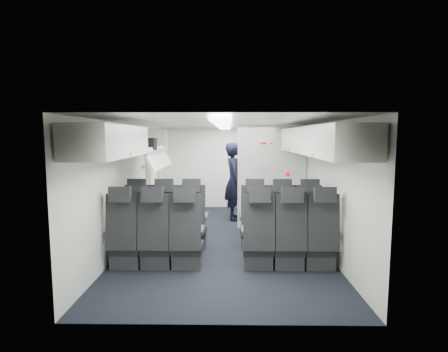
{
  "coord_description": "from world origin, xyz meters",
  "views": [
    {
      "loc": [
        0.09,
        -6.38,
        1.92
      ],
      "look_at": [
        0.0,
        0.4,
        1.15
      ],
      "focal_mm": 28.0,
      "sensor_mm": 36.0,
      "label": 1
    }
  ],
  "objects_px": {
    "seat_row_mid": "(222,241)",
    "galley_unit": "(261,174)",
    "flight_attendant": "(234,181)",
    "carry_on_bag": "(145,144)",
    "seat_row_front": "(223,225)",
    "boarding_door": "(153,179)"
  },
  "relations": [
    {
      "from": "seat_row_front",
      "to": "carry_on_bag",
      "type": "relative_size",
      "value": 9.21
    },
    {
      "from": "galley_unit",
      "to": "boarding_door",
      "type": "xyz_separation_m",
      "value": [
        -2.59,
        -1.17,
        0.0
      ]
    },
    {
      "from": "galley_unit",
      "to": "carry_on_bag",
      "type": "height_order",
      "value": "galley_unit"
    },
    {
      "from": "seat_row_front",
      "to": "galley_unit",
      "type": "xyz_separation_m",
      "value": [
        0.95,
        3.25,
        0.55
      ]
    },
    {
      "from": "galley_unit",
      "to": "boarding_door",
      "type": "relative_size",
      "value": 1.02
    },
    {
      "from": "flight_attendant",
      "to": "boarding_door",
      "type": "bearing_deg",
      "value": 86.99
    },
    {
      "from": "boarding_door",
      "to": "carry_on_bag",
      "type": "bearing_deg",
      "value": -81.57
    },
    {
      "from": "seat_row_front",
      "to": "boarding_door",
      "type": "bearing_deg",
      "value": 128.16
    },
    {
      "from": "seat_row_front",
      "to": "galley_unit",
      "type": "relative_size",
      "value": 1.75
    },
    {
      "from": "seat_row_mid",
      "to": "flight_attendant",
      "type": "distance_m",
      "value": 3.08
    },
    {
      "from": "seat_row_front",
      "to": "flight_attendant",
      "type": "xyz_separation_m",
      "value": [
        0.21,
        2.14,
        0.49
      ]
    },
    {
      "from": "seat_row_mid",
      "to": "boarding_door",
      "type": "relative_size",
      "value": 1.79
    },
    {
      "from": "seat_row_mid",
      "to": "galley_unit",
      "type": "distance_m",
      "value": 4.3
    },
    {
      "from": "boarding_door",
      "to": "flight_attendant",
      "type": "relative_size",
      "value": 1.04
    },
    {
      "from": "carry_on_bag",
      "to": "seat_row_front",
      "type": "bearing_deg",
      "value": -9.62
    },
    {
      "from": "flight_attendant",
      "to": "carry_on_bag",
      "type": "xyz_separation_m",
      "value": [
        -1.58,
        -1.9,
        0.89
      ]
    },
    {
      "from": "carry_on_bag",
      "to": "flight_attendant",
      "type": "bearing_deg",
      "value": 50.66
    },
    {
      "from": "galley_unit",
      "to": "flight_attendant",
      "type": "bearing_deg",
      "value": -123.46
    },
    {
      "from": "seat_row_mid",
      "to": "galley_unit",
      "type": "relative_size",
      "value": 1.75
    },
    {
      "from": "seat_row_mid",
      "to": "galley_unit",
      "type": "xyz_separation_m",
      "value": [
        0.95,
        4.15,
        0.55
      ]
    },
    {
      "from": "seat_row_mid",
      "to": "boarding_door",
      "type": "xyz_separation_m",
      "value": [
        -1.64,
        2.99,
        0.55
      ]
    },
    {
      "from": "galley_unit",
      "to": "boarding_door",
      "type": "distance_m",
      "value": 2.84
    }
  ]
}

